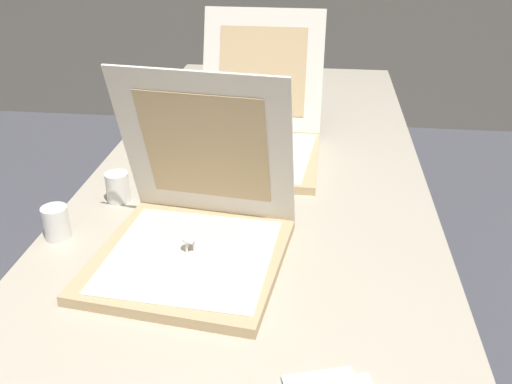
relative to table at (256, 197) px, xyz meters
name	(u,v)px	position (x,y,z in m)	size (l,w,h in m)	color
table	(256,197)	(0.00, 0.00, 0.00)	(0.89, 2.28, 0.74)	#BCB29E
pizza_box_front	(193,233)	(-0.09, -0.35, 0.10)	(0.41, 0.41, 0.38)	tan
pizza_box_middle	(254,137)	(-0.03, 0.18, 0.10)	(0.38, 0.50, 0.37)	tan
cup_white_near_center	(118,187)	(-0.32, -0.14, 0.08)	(0.06, 0.06, 0.07)	white
cup_white_far	(208,116)	(-0.20, 0.38, 0.08)	(0.06, 0.06, 0.07)	white
cup_white_near_left	(56,223)	(-0.40, -0.32, 0.08)	(0.06, 0.06, 0.07)	white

